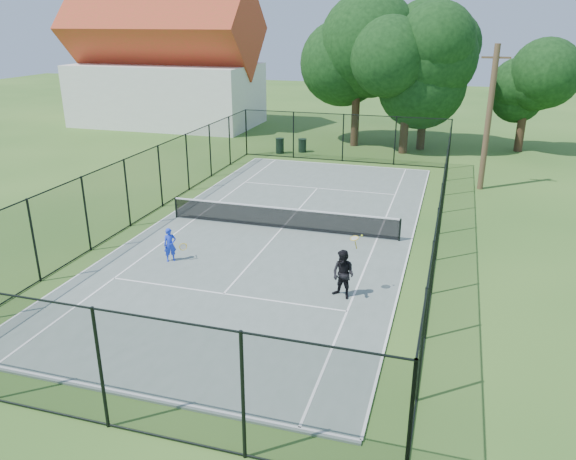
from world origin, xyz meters
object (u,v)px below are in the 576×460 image
(trash_bin_left, at_px, (280,146))
(trash_bin_right, at_px, (302,145))
(utility_pole, at_px, (489,118))
(player_black, at_px, (343,274))
(tennis_net, at_px, (282,217))
(player_blue, at_px, (170,245))

(trash_bin_left, xyz_separation_m, trash_bin_right, (1.36, 0.78, -0.06))
(utility_pole, bearing_deg, player_black, -107.32)
(trash_bin_left, distance_m, trash_bin_right, 1.57)
(tennis_net, height_order, trash_bin_left, trash_bin_left)
(trash_bin_left, relative_size, player_black, 0.50)
(trash_bin_left, bearing_deg, player_black, -67.04)
(trash_bin_right, bearing_deg, utility_pole, -26.86)
(player_blue, bearing_deg, trash_bin_left, 94.85)
(trash_bin_right, xyz_separation_m, utility_pole, (11.44, -5.79, 3.30))
(tennis_net, height_order, player_black, player_black)
(utility_pole, distance_m, player_black, 15.47)
(trash_bin_right, bearing_deg, player_black, -71.20)
(tennis_net, distance_m, trash_bin_right, 15.12)
(tennis_net, bearing_deg, trash_bin_left, 107.79)
(player_black, bearing_deg, trash_bin_right, 108.80)
(trash_bin_left, distance_m, utility_pole, 14.12)
(trash_bin_right, relative_size, utility_pole, 0.12)
(trash_bin_left, bearing_deg, player_blue, -85.15)
(trash_bin_left, bearing_deg, trash_bin_right, 30.00)
(trash_bin_right, distance_m, utility_pole, 13.24)
(utility_pole, xyz_separation_m, player_blue, (-11.23, -13.46, -3.06))
(player_blue, xyz_separation_m, player_black, (6.70, -1.05, 0.18))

